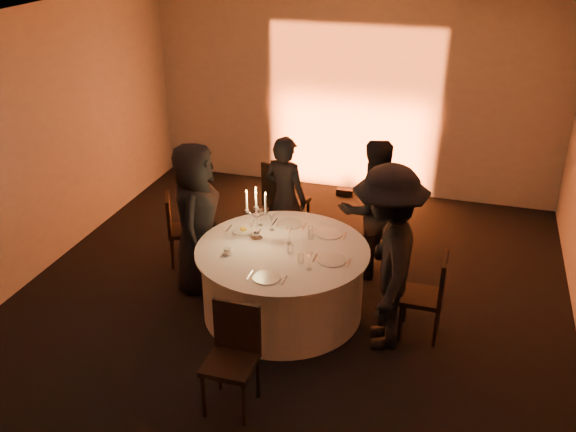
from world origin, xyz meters
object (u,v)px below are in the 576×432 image
(guest_back_right, at_px, (372,209))
(coffee_cup, at_px, (227,251))
(banquet_table, at_px, (283,281))
(guest_right, at_px, (386,259))
(guest_left, at_px, (196,218))
(chair_back_right, at_px, (384,221))
(chair_front, at_px, (233,351))
(chair_left, at_px, (178,225))
(candelabra, at_px, (256,221))
(guest_back_left, at_px, (285,198))
(chair_back_left, at_px, (283,197))
(chair_right, at_px, (430,292))

(guest_back_right, relative_size, coffee_cup, 15.08)
(banquet_table, distance_m, guest_back_right, 1.38)
(guest_right, bearing_deg, guest_left, -111.98)
(chair_back_right, height_order, chair_front, chair_front)
(chair_left, relative_size, candelabra, 1.45)
(banquet_table, xyz_separation_m, guest_back_left, (-0.33, 1.18, 0.40))
(chair_front, bearing_deg, chair_back_left, 99.23)
(chair_left, distance_m, guest_right, 2.78)
(chair_back_right, distance_m, candelabra, 1.88)
(chair_right, bearing_deg, chair_back_left, -127.39)
(guest_left, height_order, coffee_cup, guest_left)
(chair_left, xyz_separation_m, chair_front, (1.51, -2.10, 0.05))
(banquet_table, bearing_deg, guest_right, -10.57)
(candelabra, bearing_deg, chair_back_left, 96.30)
(chair_back_left, xyz_separation_m, candelabra, (0.16, -1.47, 0.38))
(guest_left, height_order, guest_back_left, guest_left)
(guest_back_left, relative_size, coffee_cup, 14.20)
(guest_back_left, bearing_deg, coffee_cup, 98.89)
(chair_right, xyz_separation_m, coffee_cup, (-2.02, -0.28, 0.28))
(guest_right, relative_size, coffee_cup, 17.07)
(chair_back_right, bearing_deg, chair_front, 47.89)
(chair_back_left, bearing_deg, chair_back_right, -167.48)
(chair_back_right, height_order, guest_left, guest_left)
(chair_back_left, height_order, coffee_cup, chair_back_left)
(coffee_cup, bearing_deg, chair_left, 137.26)
(guest_back_left, height_order, guest_back_right, guest_back_right)
(chair_back_right, xyz_separation_m, chair_front, (-0.82, -2.96, 0.06))
(banquet_table, bearing_deg, candelabra, 159.25)
(chair_left, xyz_separation_m, guest_back_left, (1.18, 0.52, 0.29))
(chair_right, bearing_deg, chair_front, -45.47)
(banquet_table, height_order, chair_back_left, chair_back_left)
(chair_back_left, bearing_deg, chair_left, 57.08)
(banquet_table, height_order, chair_back_right, chair_back_right)
(chair_front, xyz_separation_m, guest_right, (1.09, 1.23, 0.40))
(chair_back_right, relative_size, chair_front, 0.89)
(coffee_cup, bearing_deg, guest_right, 2.28)
(chair_left, distance_m, chair_back_right, 2.49)
(banquet_table, xyz_separation_m, chair_back_right, (0.83, 1.52, 0.09))
(banquet_table, distance_m, coffee_cup, 0.70)
(guest_right, bearing_deg, chair_back_right, 178.15)
(guest_right, distance_m, coffee_cup, 1.60)
(guest_back_right, bearing_deg, chair_right, 92.14)
(coffee_cup, relative_size, candelabra, 0.18)
(chair_back_right, relative_size, guest_right, 0.46)
(chair_back_right, xyz_separation_m, coffee_cup, (-1.33, -1.79, 0.32))
(chair_right, distance_m, guest_right, 0.64)
(chair_back_left, distance_m, chair_back_right, 1.31)
(chair_back_left, relative_size, chair_right, 1.16)
(guest_left, distance_m, candelabra, 0.76)
(chair_front, distance_m, guest_back_right, 2.63)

